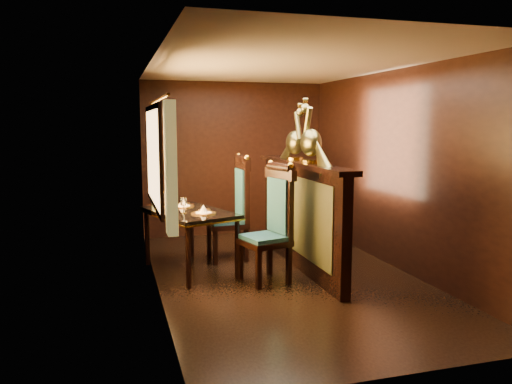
# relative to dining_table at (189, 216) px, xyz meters

# --- Properties ---
(ground) EXTENTS (5.00, 5.00, 0.00)m
(ground) POSITION_rel_dining_table_xyz_m (1.06, -0.53, -0.69)
(ground) COLOR black
(ground) RESTS_ON ground
(room_shell) EXTENTS (3.04, 5.04, 2.52)m
(room_shell) POSITION_rel_dining_table_xyz_m (0.97, -0.52, 0.89)
(room_shell) COLOR black
(room_shell) RESTS_ON ground
(partition) EXTENTS (0.26, 2.70, 1.36)m
(partition) POSITION_rel_dining_table_xyz_m (1.38, -0.23, 0.02)
(partition) COLOR black
(partition) RESTS_ON ground
(dining_table) EXTENTS (1.16, 1.48, 0.97)m
(dining_table) POSITION_rel_dining_table_xyz_m (0.00, 0.00, 0.00)
(dining_table) COLOR black
(dining_table) RESTS_ON ground
(chair_left) EXTENTS (0.62, 0.64, 1.40)m
(chair_left) POSITION_rel_dining_table_xyz_m (0.89, -0.63, 0.03)
(chair_left) COLOR black
(chair_left) RESTS_ON ground
(chair_right) EXTENTS (0.51, 0.57, 1.43)m
(chair_right) POSITION_rel_dining_table_xyz_m (0.70, 0.40, 0.05)
(chair_right) COLOR black
(chair_right) RESTS_ON ground
(peacock_left) EXTENTS (0.24, 0.65, 0.78)m
(peacock_left) POSITION_rel_dining_table_xyz_m (1.38, -0.53, 1.05)
(peacock_left) COLOR #174532
(peacock_left) RESTS_ON partition
(peacock_right) EXTENTS (0.23, 0.60, 0.72)m
(peacock_right) POSITION_rel_dining_table_xyz_m (1.38, 0.01, 1.03)
(peacock_right) COLOR #174532
(peacock_right) RESTS_ON partition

